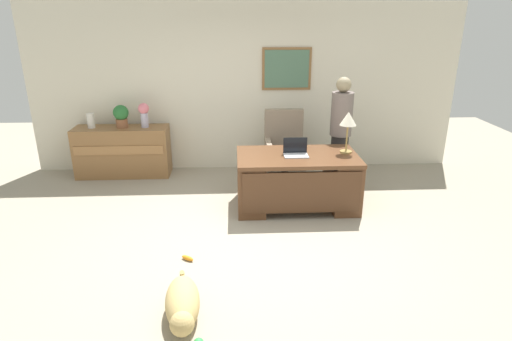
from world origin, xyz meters
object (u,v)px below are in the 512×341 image
Objects in this scene: dog_lying at (182,304)px; desk at (297,179)px; vase_empty at (91,121)px; potted_plant at (121,115)px; person_standing at (341,131)px; laptop at (296,151)px; credenza at (123,151)px; vase_with_flowers at (144,113)px; desk_lamp at (348,121)px; armchair at (284,150)px; dog_toy_bone at (188,258)px.

desk is at bearing 59.95° from dog_lying.
potted_plant is at bearing 0.00° from vase_empty.
desk is 2.63m from dog_lying.
person_standing reaches higher than potted_plant.
laptop is (-0.03, 0.02, 0.40)m from desk.
person_standing is 3.75m from dog_lying.
vase_empty is at bearing 179.83° from credenza.
person_standing is 1.09m from laptop.
desk is at bearing -31.26° from vase_with_flowers.
desk is at bearing -40.36° from laptop.
person_standing is (3.41, -0.58, 0.45)m from credenza.
vase_empty is at bearing 161.30° from desk_lamp.
potted_plant reaches higher than dog_lying.
vase_empty is 0.65× the size of potted_plant.
dog_lying is at bearing -124.06° from person_standing.
armchair is at bearing 93.51° from desk.
vase_with_flowers is at bearing 156.46° from desk_lamp.
laptop reaches higher than dog_toy_bone.
desk is at bearing -86.49° from armchair.
dog_toy_bone is (-2.03, -1.41, -1.15)m from desk_lamp.
vase_empty is 0.49m from potted_plant.
laptop is (0.03, -0.97, 0.30)m from armchair.
credenza is 0.74m from vase_with_flowers.
credenza is 1.76× the size of dog_lying.
desk_lamp is 3.53m from potted_plant.
vase_with_flowers is at bearing 148.74° from desk.
dog_toy_bone is (0.89, -2.69, -1.00)m from vase_with_flowers.
potted_plant is (-0.36, 0.00, -0.03)m from vase_with_flowers.
person_standing is (0.75, 0.79, 0.46)m from desk.
person_standing is 4.28× the size of vase_with_flowers.
vase_empty is at bearing 171.37° from person_standing.
potted_plant is (0.48, 0.00, 0.08)m from vase_empty.
dog_lying is at bearing -120.05° from desk.
vase_with_flowers is (-0.95, 3.64, 0.87)m from dog_lying.
vase_with_flowers is at bearing 0.00° from vase_empty.
credenza is 3.88m from dog_lying.
laptop is at bearing -174.03° from desk_lamp.
armchair is at bearing 165.51° from person_standing.
vase_with_flowers is at bearing 148.87° from laptop.
desk is 0.97× the size of person_standing.
dog_lying is 0.96m from dog_toy_bone.
desk is at bearing -23.88° from vase_empty.
laptop reaches higher than desk.
vase_empty is at bearing 156.31° from laptop.
dog_toy_bone is at bearing -57.15° from vase_empty.
laptop is 3.36m from vase_empty.
person_standing is 2.95× the size of desk_lamp.
potted_plant reaches higher than armchair.
desk_lamp is at bearing 8.30° from desk.
armchair is at bearing -8.33° from potted_plant.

